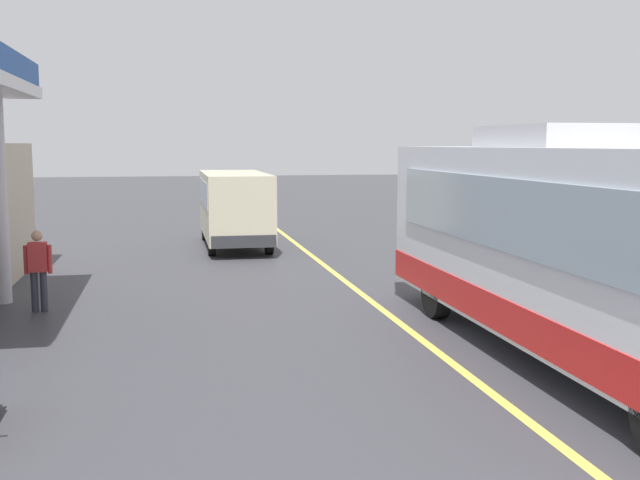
# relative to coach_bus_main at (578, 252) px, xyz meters

# --- Properties ---
(ground) EXTENTS (120.00, 120.00, 0.00)m
(ground) POSITION_rel_coach_bus_main_xyz_m (-1.94, 13.20, -1.72)
(ground) COLOR #38383D
(lane_divider_stripe) EXTENTS (0.16, 50.00, 0.01)m
(lane_divider_stripe) POSITION_rel_coach_bus_main_xyz_m (-1.94, 8.20, -1.72)
(lane_divider_stripe) COLOR #D8CC4C
(lane_divider_stripe) RESTS_ON ground
(coach_bus_main) EXTENTS (2.60, 11.04, 3.69)m
(coach_bus_main) POSITION_rel_coach_bus_main_xyz_m (0.00, 0.00, 0.00)
(coach_bus_main) COLOR silver
(coach_bus_main) RESTS_ON ground
(minibus_opposing_lane) EXTENTS (2.04, 6.13, 2.44)m
(minibus_opposing_lane) POSITION_rel_coach_bus_main_xyz_m (-4.05, 14.71, -0.25)
(minibus_opposing_lane) COLOR #BFB799
(minibus_opposing_lane) RESTS_ON ground
(pedestrian_by_shop) EXTENTS (0.55, 0.22, 1.66)m
(pedestrian_by_shop) POSITION_rel_coach_bus_main_xyz_m (-8.81, 5.37, -0.79)
(pedestrian_by_shop) COLOR #33333F
(pedestrian_by_shop) RESTS_ON ground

